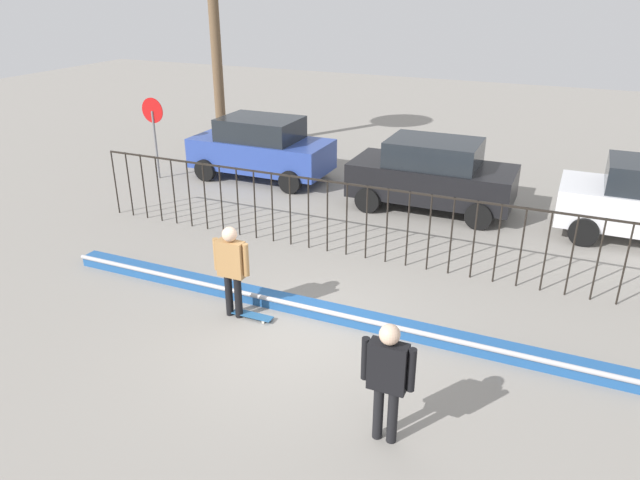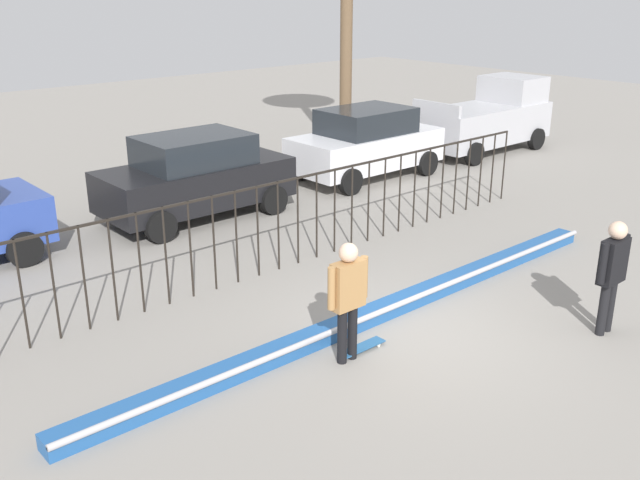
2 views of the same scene
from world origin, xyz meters
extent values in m
plane|color=gray|center=(0.00, 0.00, 0.00)|extent=(60.00, 60.00, 0.00)
cube|color=#235699|center=(0.00, 0.74, 0.11)|extent=(11.00, 0.36, 0.22)
cylinder|color=#B2B2B7|center=(0.00, 0.56, 0.22)|extent=(11.00, 0.09, 0.09)
cylinder|color=black|center=(-7.00, 3.42, 0.85)|extent=(0.04, 0.04, 1.71)
cylinder|color=black|center=(-6.53, 3.42, 0.85)|extent=(0.04, 0.04, 1.71)
cylinder|color=black|center=(-6.07, 3.42, 0.85)|extent=(0.04, 0.04, 1.71)
cylinder|color=black|center=(-5.60, 3.42, 0.85)|extent=(0.04, 0.04, 1.71)
cylinder|color=black|center=(-5.13, 3.42, 0.85)|extent=(0.04, 0.04, 1.71)
cylinder|color=black|center=(-4.67, 3.42, 0.85)|extent=(0.04, 0.04, 1.71)
cylinder|color=black|center=(-4.20, 3.42, 0.85)|extent=(0.04, 0.04, 1.71)
cylinder|color=black|center=(-3.73, 3.42, 0.85)|extent=(0.04, 0.04, 1.71)
cylinder|color=black|center=(-3.27, 3.42, 0.85)|extent=(0.04, 0.04, 1.71)
cylinder|color=black|center=(-2.80, 3.42, 0.85)|extent=(0.04, 0.04, 1.71)
cylinder|color=black|center=(-2.33, 3.42, 0.85)|extent=(0.04, 0.04, 1.71)
cylinder|color=black|center=(-1.87, 3.42, 0.85)|extent=(0.04, 0.04, 1.71)
cylinder|color=black|center=(-1.40, 3.42, 0.85)|extent=(0.04, 0.04, 1.71)
cylinder|color=black|center=(-0.93, 3.42, 0.85)|extent=(0.04, 0.04, 1.71)
cylinder|color=black|center=(-0.47, 3.42, 0.85)|extent=(0.04, 0.04, 1.71)
cylinder|color=black|center=(0.00, 3.42, 0.85)|extent=(0.04, 0.04, 1.71)
cylinder|color=black|center=(0.47, 3.42, 0.85)|extent=(0.04, 0.04, 1.71)
cylinder|color=black|center=(0.93, 3.42, 0.85)|extent=(0.04, 0.04, 1.71)
cylinder|color=black|center=(1.40, 3.42, 0.85)|extent=(0.04, 0.04, 1.71)
cylinder|color=black|center=(1.87, 3.42, 0.85)|extent=(0.04, 0.04, 1.71)
cylinder|color=black|center=(2.33, 3.42, 0.85)|extent=(0.04, 0.04, 1.71)
cylinder|color=black|center=(2.80, 3.42, 0.85)|extent=(0.04, 0.04, 1.71)
cylinder|color=black|center=(3.27, 3.42, 0.85)|extent=(0.04, 0.04, 1.71)
cylinder|color=black|center=(3.73, 3.42, 0.85)|extent=(0.04, 0.04, 1.71)
cylinder|color=black|center=(4.20, 3.42, 0.85)|extent=(0.04, 0.04, 1.71)
cylinder|color=black|center=(4.67, 3.42, 0.85)|extent=(0.04, 0.04, 1.71)
cylinder|color=black|center=(5.13, 3.42, 0.85)|extent=(0.04, 0.04, 1.71)
cube|color=black|center=(0.00, 3.42, 1.69)|extent=(14.00, 0.04, 0.04)
cylinder|color=black|center=(-1.47, 0.08, 0.41)|extent=(0.14, 0.14, 0.83)
cylinder|color=black|center=(-1.28, 0.08, 0.41)|extent=(0.14, 0.14, 0.83)
cube|color=#A87A47|center=(-1.38, 0.08, 1.17)|extent=(0.50, 0.22, 0.68)
sphere|color=beige|center=(-1.38, 0.08, 1.65)|extent=(0.27, 0.27, 0.27)
cylinder|color=#A87A47|center=(-1.68, 0.08, 1.21)|extent=(0.11, 0.11, 0.61)
cylinder|color=#A87A47|center=(-1.07, 0.08, 1.21)|extent=(0.11, 0.11, 0.61)
cube|color=#26598C|center=(-1.03, 0.13, 0.06)|extent=(0.80, 0.20, 0.02)
cylinder|color=silver|center=(-0.76, 0.21, 0.03)|extent=(0.05, 0.03, 0.05)
cylinder|color=silver|center=(-0.76, 0.06, 0.03)|extent=(0.05, 0.03, 0.05)
cylinder|color=silver|center=(-1.30, 0.21, 0.03)|extent=(0.05, 0.03, 0.05)
cylinder|color=silver|center=(-1.30, 0.06, 0.03)|extent=(0.05, 0.03, 0.05)
cylinder|color=black|center=(2.09, -1.89, 0.42)|extent=(0.14, 0.14, 0.84)
cylinder|color=black|center=(2.29, -1.89, 0.42)|extent=(0.14, 0.14, 0.84)
cube|color=black|center=(2.19, -1.89, 1.18)|extent=(0.51, 0.22, 0.69)
sphere|color=beige|center=(2.19, -1.89, 1.67)|extent=(0.27, 0.27, 0.27)
cylinder|color=black|center=(1.88, -1.89, 1.22)|extent=(0.11, 0.11, 0.62)
cylinder|color=black|center=(2.50, -1.89, 1.22)|extent=(0.11, 0.11, 0.62)
cube|color=#2D479E|center=(-4.99, 7.66, 0.79)|extent=(4.30, 1.90, 0.90)
cube|color=#1E2328|center=(-4.99, 7.66, 1.57)|extent=(2.37, 1.71, 0.66)
cylinder|color=black|center=(-3.52, 8.61, 0.34)|extent=(0.68, 0.22, 0.68)
cylinder|color=black|center=(-3.52, 6.71, 0.34)|extent=(0.68, 0.22, 0.68)
cylinder|color=black|center=(-6.45, 8.61, 0.34)|extent=(0.68, 0.22, 0.68)
cylinder|color=black|center=(-6.45, 6.71, 0.34)|extent=(0.68, 0.22, 0.68)
cube|color=black|center=(0.53, 7.12, 0.79)|extent=(4.30, 1.90, 0.90)
cube|color=#1E2328|center=(0.53, 7.12, 1.57)|extent=(2.37, 1.71, 0.66)
cylinder|color=black|center=(1.99, 8.07, 0.34)|extent=(0.68, 0.22, 0.68)
cylinder|color=black|center=(1.99, 6.17, 0.34)|extent=(0.68, 0.22, 0.68)
cylinder|color=black|center=(-0.94, 8.07, 0.34)|extent=(0.68, 0.22, 0.68)
cylinder|color=black|center=(-0.94, 6.17, 0.34)|extent=(0.68, 0.22, 0.68)
cylinder|color=black|center=(4.41, 8.05, 0.34)|extent=(0.68, 0.22, 0.68)
cylinder|color=black|center=(4.41, 6.15, 0.34)|extent=(0.68, 0.22, 0.68)
cylinder|color=slate|center=(-7.94, 6.34, 1.05)|extent=(0.07, 0.07, 2.10)
cylinder|color=red|center=(-7.94, 6.36, 2.12)|extent=(0.76, 0.02, 0.76)
cylinder|color=brown|center=(-7.98, 10.09, 2.98)|extent=(0.36, 0.36, 5.96)
camera|label=1|loc=(3.96, -8.04, 5.75)|focal=33.43mm
camera|label=2|loc=(-7.58, -6.44, 5.11)|focal=40.05mm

